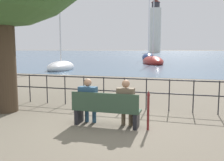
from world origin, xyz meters
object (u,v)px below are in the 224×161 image
(park_bench, at_px, (106,110))
(sailboat_0, at_px, (153,61))
(closed_umbrella, at_px, (148,108))
(sailboat_2, at_px, (148,57))
(seated_person_right, at_px, (126,101))
(harbor_lighthouse, at_px, (155,28))
(seated_person_left, at_px, (88,99))
(sailboat_4, at_px, (61,67))

(park_bench, bearing_deg, sailboat_0, 94.74)
(closed_umbrella, height_order, sailboat_2, sailboat_2)
(seated_person_right, xyz_separation_m, harbor_lighthouse, (-15.11, 133.73, 12.92))
(seated_person_left, distance_m, seated_person_right, 1.03)
(park_bench, height_order, sailboat_2, sailboat_2)
(seated_person_left, relative_size, harbor_lighthouse, 0.04)
(closed_umbrella, distance_m, sailboat_4, 19.13)
(sailboat_0, relative_size, sailboat_2, 0.80)
(sailboat_2, xyz_separation_m, sailboat_4, (-4.29, -29.16, -0.11))
(seated_person_left, bearing_deg, sailboat_0, 93.70)
(seated_person_right, distance_m, harbor_lighthouse, 135.20)
(closed_umbrella, bearing_deg, sailboat_4, 124.25)
(seated_person_left, relative_size, sailboat_2, 0.10)
(seated_person_right, xyz_separation_m, sailboat_4, (-10.18, 15.73, -0.39))
(seated_person_right, xyz_separation_m, sailboat_2, (-5.89, 44.89, -0.28))
(seated_person_right, bearing_deg, sailboat_4, 122.91)
(seated_person_right, bearing_deg, sailboat_2, 97.48)
(seated_person_right, relative_size, sailboat_2, 0.10)
(seated_person_right, bearing_deg, harbor_lighthouse, 96.45)
(sailboat_4, bearing_deg, closed_umbrella, -64.78)
(park_bench, xyz_separation_m, sailboat_4, (-9.67, 15.81, -0.14))
(park_bench, xyz_separation_m, closed_umbrella, (1.10, -0.01, 0.12))
(closed_umbrella, bearing_deg, seated_person_right, 171.80)
(seated_person_left, bearing_deg, sailboat_2, 96.18)
(park_bench, bearing_deg, sailboat_4, 121.45)
(seated_person_left, relative_size, closed_umbrella, 1.23)
(harbor_lighthouse, bearing_deg, park_bench, -83.78)
(seated_person_left, xyz_separation_m, harbor_lighthouse, (-14.08, 133.73, 12.92))
(park_bench, relative_size, closed_umbrella, 1.79)
(sailboat_2, xyz_separation_m, harbor_lighthouse, (-9.22, 88.84, 13.20))
(park_bench, xyz_separation_m, sailboat_2, (-5.38, 44.97, -0.03))
(closed_umbrella, xyz_separation_m, sailboat_0, (-3.42, 27.93, -0.22))
(seated_person_left, height_order, sailboat_0, sailboat_0)
(seated_person_left, bearing_deg, sailboat_4, 120.18)
(harbor_lighthouse, bearing_deg, closed_umbrella, -83.31)
(closed_umbrella, distance_m, sailboat_2, 45.44)
(sailboat_4, bearing_deg, seated_person_left, -68.84)
(seated_person_right, height_order, sailboat_2, sailboat_2)
(sailboat_4, bearing_deg, seated_person_right, -66.11)
(park_bench, xyz_separation_m, seated_person_right, (0.52, 0.08, 0.25))
(park_bench, distance_m, seated_person_left, 0.58)
(closed_umbrella, bearing_deg, seated_person_left, 177.05)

